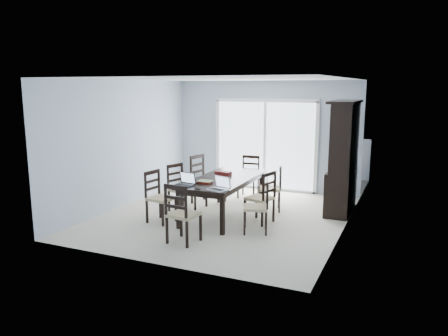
{
  "coord_description": "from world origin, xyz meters",
  "views": [
    {
      "loc": [
        3.27,
        -7.43,
        2.48
      ],
      "look_at": [
        0.01,
        0.0,
        0.95
      ],
      "focal_mm": 35.0,
      "sensor_mm": 36.0,
      "label": 1
    }
  ],
  "objects_px": {
    "china_hutch": "(343,159)",
    "laptop_dark": "(183,183)",
    "chair_left_mid": "(179,182)",
    "chair_end_near": "(180,208)",
    "game_box": "(223,173)",
    "chair_right_near": "(261,200)",
    "chair_left_far": "(201,174)",
    "cell_phone": "(198,189)",
    "chair_left_near": "(157,191)",
    "dining_table": "(223,182)",
    "chair_end_far": "(250,172)",
    "chair_right_far": "(275,182)",
    "hot_tub": "(246,159)",
    "chair_right_mid": "(264,192)",
    "laptop_silver": "(217,187)"
  },
  "relations": [
    {
      "from": "china_hutch",
      "to": "laptop_dark",
      "type": "xyz_separation_m",
      "value": [
        -2.4,
        -2.14,
        -0.27
      ]
    },
    {
      "from": "chair_left_mid",
      "to": "chair_end_near",
      "type": "distance_m",
      "value": 1.93
    },
    {
      "from": "china_hutch",
      "to": "game_box",
      "type": "distance_m",
      "value": 2.38
    },
    {
      "from": "chair_left_mid",
      "to": "laptop_dark",
      "type": "relative_size",
      "value": 2.99
    },
    {
      "from": "chair_left_mid",
      "to": "chair_right_near",
      "type": "height_order",
      "value": "chair_left_mid"
    },
    {
      "from": "chair_left_far",
      "to": "cell_phone",
      "type": "height_order",
      "value": "chair_left_far"
    },
    {
      "from": "chair_left_near",
      "to": "laptop_dark",
      "type": "height_order",
      "value": "chair_left_near"
    },
    {
      "from": "china_hutch",
      "to": "cell_phone",
      "type": "xyz_separation_m",
      "value": [
        -2.06,
        -2.25,
        -0.32
      ]
    },
    {
      "from": "dining_table",
      "to": "chair_left_mid",
      "type": "height_order",
      "value": "chair_left_mid"
    },
    {
      "from": "chair_end_far",
      "to": "game_box",
      "type": "xyz_separation_m",
      "value": [
        -0.03,
        -1.42,
        0.22
      ]
    },
    {
      "from": "chair_right_far",
      "to": "chair_end_near",
      "type": "height_order",
      "value": "chair_end_near"
    },
    {
      "from": "hot_tub",
      "to": "chair_right_far",
      "type": "bearing_deg",
      "value": -59.43
    },
    {
      "from": "chair_left_far",
      "to": "chair_end_far",
      "type": "bearing_deg",
      "value": 154.18
    },
    {
      "from": "chair_end_far",
      "to": "game_box",
      "type": "relative_size",
      "value": 3.48
    },
    {
      "from": "chair_left_far",
      "to": "chair_right_near",
      "type": "distance_m",
      "value": 2.25
    },
    {
      "from": "chair_right_far",
      "to": "hot_tub",
      "type": "bearing_deg",
      "value": 11.95
    },
    {
      "from": "dining_table",
      "to": "china_hutch",
      "type": "height_order",
      "value": "china_hutch"
    },
    {
      "from": "chair_left_near",
      "to": "chair_end_near",
      "type": "distance_m",
      "value": 1.31
    },
    {
      "from": "chair_left_near",
      "to": "chair_left_far",
      "type": "bearing_deg",
      "value": -177.2
    },
    {
      "from": "chair_left_far",
      "to": "chair_end_far",
      "type": "height_order",
      "value": "chair_left_far"
    },
    {
      "from": "chair_right_mid",
      "to": "china_hutch",
      "type": "bearing_deg",
      "value": -26.02
    },
    {
      "from": "laptop_dark",
      "to": "game_box",
      "type": "distance_m",
      "value": 1.16
    },
    {
      "from": "chair_right_far",
      "to": "chair_end_far",
      "type": "distance_m",
      "value": 1.22
    },
    {
      "from": "chair_left_mid",
      "to": "laptop_dark",
      "type": "bearing_deg",
      "value": 53.13
    },
    {
      "from": "chair_right_mid",
      "to": "cell_phone",
      "type": "height_order",
      "value": "chair_right_mid"
    },
    {
      "from": "game_box",
      "to": "chair_end_near",
      "type": "bearing_deg",
      "value": -87.17
    },
    {
      "from": "chair_left_mid",
      "to": "chair_end_far",
      "type": "distance_m",
      "value": 1.88
    },
    {
      "from": "cell_phone",
      "to": "game_box",
      "type": "distance_m",
      "value": 1.24
    },
    {
      "from": "laptop_dark",
      "to": "hot_tub",
      "type": "height_order",
      "value": "hot_tub"
    },
    {
      "from": "laptop_dark",
      "to": "laptop_silver",
      "type": "distance_m",
      "value": 0.68
    },
    {
      "from": "chair_right_mid",
      "to": "chair_left_far",
      "type": "bearing_deg",
      "value": 77.93
    },
    {
      "from": "china_hutch",
      "to": "chair_right_near",
      "type": "xyz_separation_m",
      "value": [
        -1.06,
        -1.85,
        -0.51
      ]
    },
    {
      "from": "dining_table",
      "to": "laptop_silver",
      "type": "bearing_deg",
      "value": -72.27
    },
    {
      "from": "chair_left_near",
      "to": "dining_table",
      "type": "bearing_deg",
      "value": 136.83
    },
    {
      "from": "chair_right_far",
      "to": "game_box",
      "type": "height_order",
      "value": "chair_right_far"
    },
    {
      "from": "game_box",
      "to": "cell_phone",
      "type": "bearing_deg",
      "value": -86.79
    },
    {
      "from": "dining_table",
      "to": "chair_left_near",
      "type": "xyz_separation_m",
      "value": [
        -0.99,
        -0.79,
        -0.09
      ]
    },
    {
      "from": "chair_left_near",
      "to": "laptop_silver",
      "type": "xyz_separation_m",
      "value": [
        1.29,
        -0.15,
        0.23
      ]
    },
    {
      "from": "dining_table",
      "to": "chair_end_far",
      "type": "height_order",
      "value": "chair_end_far"
    },
    {
      "from": "dining_table",
      "to": "game_box",
      "type": "relative_size",
      "value": 7.15
    },
    {
      "from": "chair_left_far",
      "to": "chair_end_near",
      "type": "bearing_deg",
      "value": 32.89
    },
    {
      "from": "chair_right_near",
      "to": "cell_phone",
      "type": "xyz_separation_m",
      "value": [
        -1.0,
        -0.4,
        0.19
      ]
    },
    {
      "from": "chair_left_mid",
      "to": "dining_table",
      "type": "bearing_deg",
      "value": 108.63
    },
    {
      "from": "laptop_silver",
      "to": "chair_end_near",
      "type": "bearing_deg",
      "value": -97.54
    },
    {
      "from": "chair_left_mid",
      "to": "chair_end_near",
      "type": "xyz_separation_m",
      "value": [
        0.97,
        -1.67,
        0.03
      ]
    },
    {
      "from": "chair_left_far",
      "to": "game_box",
      "type": "bearing_deg",
      "value": 69.42
    },
    {
      "from": "laptop_dark",
      "to": "laptop_silver",
      "type": "height_order",
      "value": "laptop_silver"
    },
    {
      "from": "chair_end_near",
      "to": "chair_left_far",
      "type": "bearing_deg",
      "value": 115.47
    },
    {
      "from": "chair_left_near",
      "to": "game_box",
      "type": "relative_size",
      "value": 3.57
    },
    {
      "from": "chair_right_mid",
      "to": "chair_right_far",
      "type": "bearing_deg",
      "value": 19.41
    }
  ]
}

